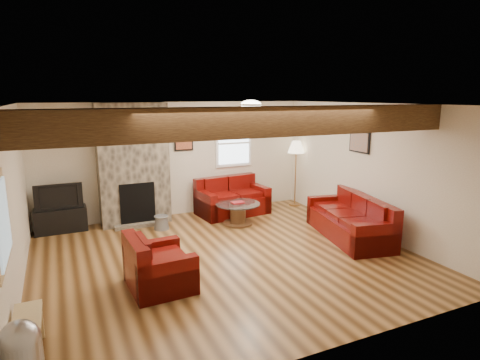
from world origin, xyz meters
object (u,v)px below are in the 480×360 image
(tv_cabinet, at_px, (61,220))
(armchair_red, at_px, (159,261))
(coffee_table, at_px, (238,214))
(loveseat, at_px, (232,196))
(television, at_px, (59,196))
(floor_lamp, at_px, (296,151))
(sofa_three, at_px, (349,217))

(tv_cabinet, bearing_deg, armchair_red, -68.92)
(coffee_table, bearing_deg, loveseat, 74.72)
(coffee_table, relative_size, television, 1.06)
(loveseat, distance_m, television, 3.58)
(television, distance_m, floor_lamp, 5.29)
(loveseat, relative_size, armchair_red, 1.64)
(loveseat, height_order, coffee_table, loveseat)
(coffee_table, height_order, floor_lamp, floor_lamp)
(floor_lamp, bearing_deg, sofa_three, -97.64)
(television, bearing_deg, armchair_red, -68.92)
(television, bearing_deg, floor_lamp, -2.63)
(tv_cabinet, relative_size, television, 1.11)
(television, bearing_deg, coffee_table, -17.11)
(loveseat, bearing_deg, sofa_three, -65.34)
(sofa_three, distance_m, tv_cabinet, 5.59)
(coffee_table, relative_size, tv_cabinet, 0.96)
(loveseat, bearing_deg, tv_cabinet, 169.27)
(loveseat, bearing_deg, armchair_red, -135.62)
(sofa_three, distance_m, armchair_red, 3.76)
(tv_cabinet, xyz_separation_m, floor_lamp, (5.25, -0.24, 1.10))
(armchair_red, distance_m, floor_lamp, 5.06)
(sofa_three, height_order, floor_lamp, floor_lamp)
(floor_lamp, bearing_deg, armchair_red, -144.47)
(armchair_red, xyz_separation_m, tv_cabinet, (-1.21, 3.13, -0.14))
(loveseat, bearing_deg, coffee_table, -111.18)
(floor_lamp, bearing_deg, coffee_table, -157.31)
(loveseat, height_order, armchair_red, loveseat)
(sofa_three, bearing_deg, tv_cabinet, -106.12)
(sofa_three, height_order, loveseat, loveseat)
(sofa_three, bearing_deg, coffee_table, -123.42)
(coffee_table, relative_size, floor_lamp, 0.59)
(loveseat, height_order, floor_lamp, floor_lamp)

